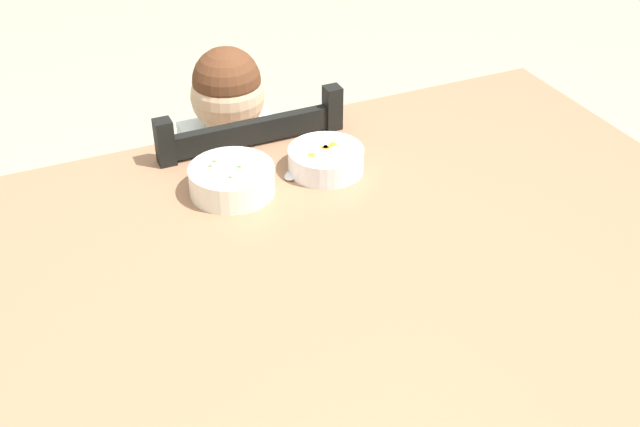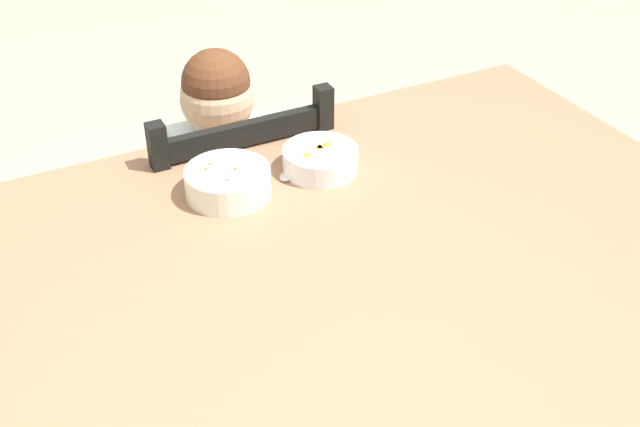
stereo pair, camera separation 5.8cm
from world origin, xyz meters
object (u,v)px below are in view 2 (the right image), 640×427
Objects in this scene: dining_table at (340,301)px; child_figure at (227,179)px; bowl_of_peas at (228,181)px; dining_chair at (231,241)px; spoon at (292,171)px; bowl_of_carrots at (320,159)px.

child_figure is (0.01, 0.59, -0.07)m from dining_table.
dining_chair is at bearing 71.30° from bowl_of_peas.
child_figure is at bearing 89.14° from dining_table.
dining_table is 13.30× the size of spoon.
bowl_of_carrots is at bearing -15.44° from spoon.
dining_table is 0.33m from bowl_of_carrots.
dining_table is 1.67× the size of child_figure.
bowl_of_carrots reaches higher than dining_table.
bowl_of_peas is (-0.09, 0.29, 0.12)m from dining_table.
bowl_of_peas is at bearing -180.00° from bowl_of_carrots.
child_figure reaches higher than bowl_of_peas.
bowl_of_carrots is at bearing 0.00° from bowl_of_peas.
spoon is (-0.06, 0.02, -0.02)m from bowl_of_carrots.
dining_chair is 5.61× the size of bowl_of_carrots.
bowl_of_peas is 1.08× the size of bowl_of_carrots.
spoon is at bearing -81.11° from child_figure.
dining_chair reaches higher than dining_table.
dining_table is 10.05× the size of bowl_of_carrots.
child_figure is at bearing 70.91° from bowl_of_peas.
spoon is (0.14, 0.02, -0.03)m from bowl_of_peas.
bowl_of_carrots is at bearing -71.29° from dining_chair.
bowl_of_peas is 1.43× the size of spoon.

